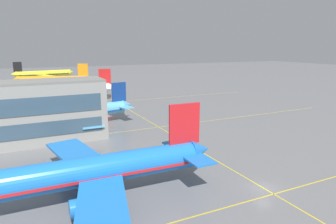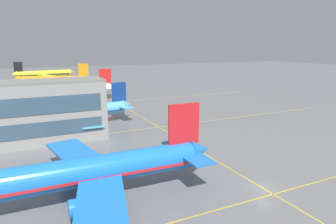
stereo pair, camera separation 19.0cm
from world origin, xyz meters
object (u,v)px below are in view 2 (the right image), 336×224
Objects in this scene: airliner_front_gate at (83,173)px; airliner_second_row at (74,113)px; airliner_far_right_stand at (44,74)px; airliner_far_left_stand at (53,80)px; airliner_third_row at (68,89)px.

airliner_front_gate is 1.15× the size of airliner_second_row.
airliner_far_right_stand reaches higher than airliner_second_row.
airliner_far_left_stand reaches higher than airliner_second_row.
airliner_second_row is 126.55m from airliner_far_right_stand.
airliner_front_gate is at bearing -96.37° from airliner_third_row.
airliner_second_row is at bearing -95.77° from airliner_third_row.
airliner_front_gate is at bearing -91.92° from airliner_far_right_stand.
airliner_far_right_stand is (5.63, 167.64, -0.26)m from airliner_front_gate.
airliner_third_row is (4.60, 45.48, 0.36)m from airliner_second_row.
airliner_front_gate is 41.41m from airliner_second_row.
airliner_far_left_stand is at bearing -87.76° from airliner_far_right_stand.
airliner_front_gate reaches higher than airliner_far_right_stand.
airliner_far_left_stand is 1.02× the size of airliner_far_right_stand.
airliner_third_row is 37.49m from airliner_far_left_stand.
airliner_front_gate is 124.21m from airliner_far_left_stand.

